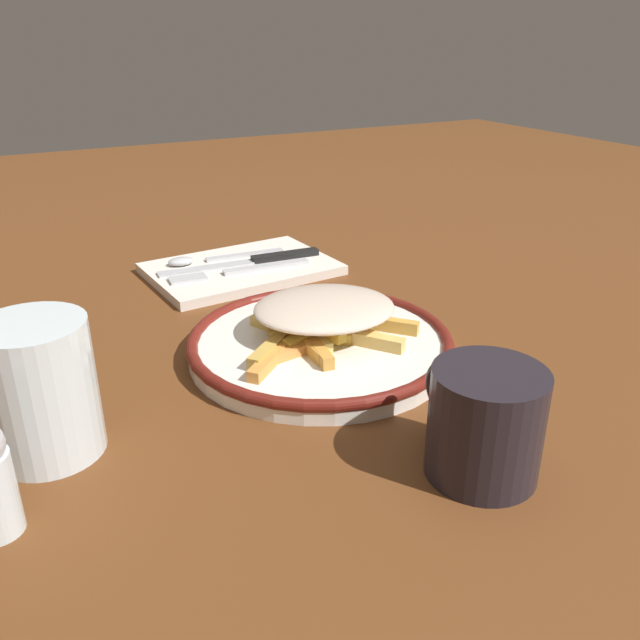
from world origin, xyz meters
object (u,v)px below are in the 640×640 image
(spoon, at_px, (207,259))
(coffee_mug, at_px, (484,422))
(fries_heap, at_px, (321,317))
(napkin, at_px, (241,269))
(plate, at_px, (320,344))
(fork, at_px, (240,271))
(knife, at_px, (255,260))
(water_glass, at_px, (41,389))

(spoon, height_order, coffee_mug, coffee_mug)
(fries_heap, distance_m, napkin, 0.24)
(plate, bearing_deg, fries_heap, -31.66)
(spoon, bearing_deg, fork, -158.64)
(plate, distance_m, knife, 0.25)
(water_glass, bearing_deg, napkin, -42.43)
(coffee_mug, bearing_deg, spoon, 3.71)
(fries_heap, bearing_deg, water_glass, 101.52)
(knife, distance_m, spoon, 0.06)
(water_glass, height_order, coffee_mug, water_glass)
(knife, distance_m, coffee_mug, 0.46)
(plate, distance_m, napkin, 0.25)
(plate, relative_size, knife, 1.20)
(knife, bearing_deg, plate, 171.47)
(napkin, bearing_deg, water_glass, 137.57)
(fries_heap, xyz_separation_m, knife, (0.24, -0.03, -0.02))
(fork, bearing_deg, napkin, -24.15)
(napkin, height_order, fork, fork)
(fries_heap, relative_size, coffee_mug, 1.76)
(fork, xyz_separation_m, water_glass, (-0.26, 0.25, 0.04))
(fries_heap, xyz_separation_m, spoon, (0.27, 0.02, -0.02))
(fork, distance_m, coffee_mug, 0.43)
(spoon, bearing_deg, water_glass, 144.30)
(plate, xyz_separation_m, spoon, (0.28, 0.02, 0.00))
(fries_heap, distance_m, water_glass, 0.26)
(fries_heap, relative_size, spoon, 1.20)
(fork, height_order, coffee_mug, coffee_mug)
(napkin, distance_m, water_glass, 0.40)
(napkin, relative_size, fork, 1.27)
(napkin, distance_m, spoon, 0.05)
(knife, bearing_deg, napkin, 85.97)
(coffee_mug, bearing_deg, knife, -2.76)
(plate, xyz_separation_m, coffee_mug, (-0.21, -0.01, 0.03))
(water_glass, bearing_deg, spoon, -35.70)
(fries_heap, relative_size, water_glass, 1.78)
(knife, distance_m, water_glass, 0.41)
(fork, relative_size, spoon, 1.16)
(water_glass, xyz_separation_m, coffee_mug, (-0.17, -0.26, -0.01))
(napkin, height_order, spoon, spoon)
(fries_heap, distance_m, knife, 0.24)
(plate, xyz_separation_m, napkin, (0.25, -0.02, -0.01))
(fork, relative_size, knife, 0.84)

